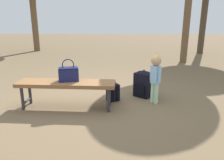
% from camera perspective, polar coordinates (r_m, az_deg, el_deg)
% --- Properties ---
extents(ground_plane, '(40.00, 40.00, 0.00)m').
position_cam_1_polar(ground_plane, '(3.77, -4.46, -6.32)').
color(ground_plane, brown).
rests_on(ground_plane, ground).
extents(park_bench, '(1.62, 0.47, 0.45)m').
position_cam_1_polar(park_bench, '(3.55, -12.19, -1.35)').
color(park_bench, brown).
rests_on(park_bench, ground).
extents(handbag, '(0.35, 0.25, 0.37)m').
position_cam_1_polar(handbag, '(3.55, -11.64, 1.74)').
color(handbag, '#191E4C').
rests_on(handbag, park_bench).
extents(child_standing, '(0.18, 0.19, 0.85)m').
position_cam_1_polar(child_standing, '(3.70, 11.67, 2.19)').
color(child_standing, '#B2D8B2').
rests_on(child_standing, ground).
extents(backpack_large, '(0.39, 0.38, 0.53)m').
position_cam_1_polar(backpack_large, '(4.07, 8.46, -0.84)').
color(backpack_large, black).
rests_on(backpack_large, ground).
extents(backpack_small, '(0.26, 0.24, 0.35)m').
position_cam_1_polar(backpack_small, '(3.84, 0.23, -3.08)').
color(backpack_small, black).
rests_on(backpack_small, ground).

